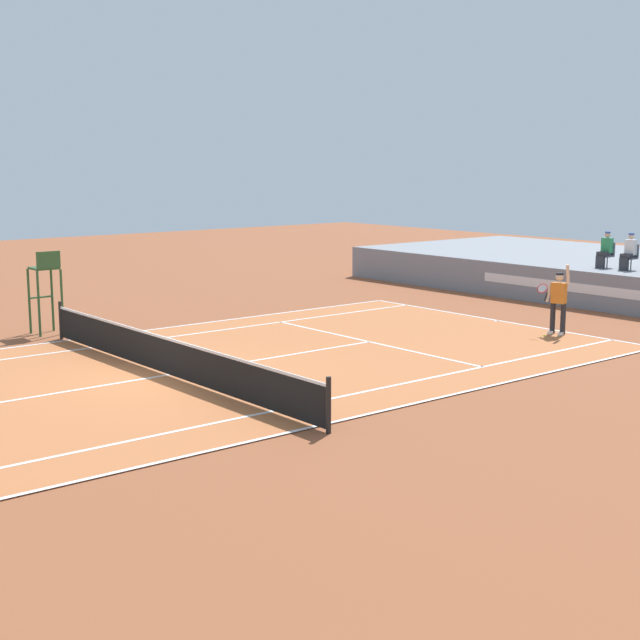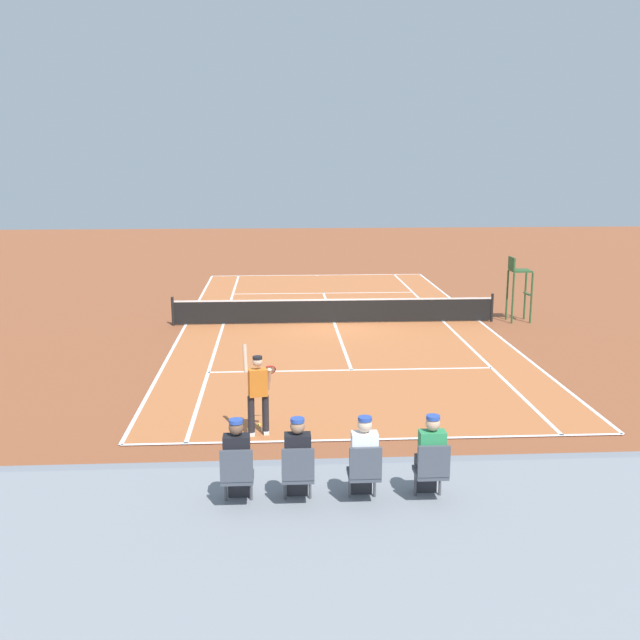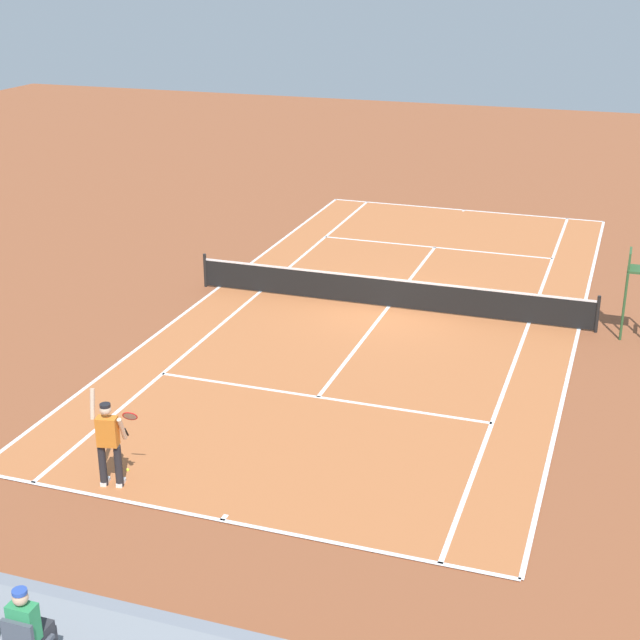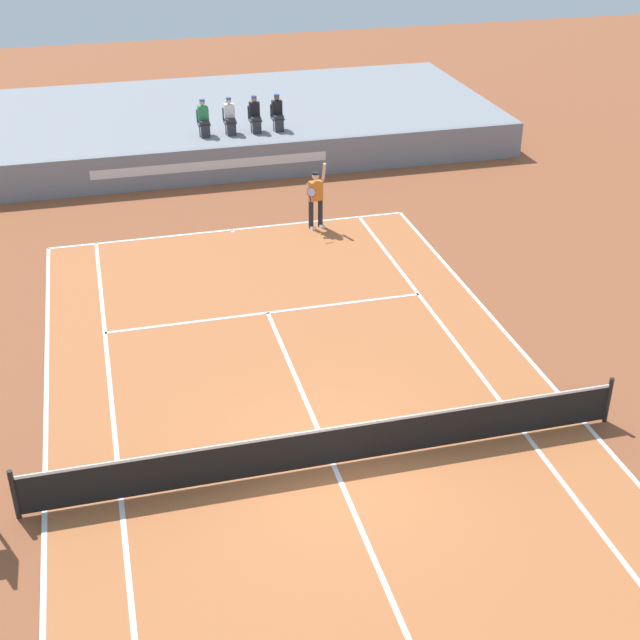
% 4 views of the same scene
% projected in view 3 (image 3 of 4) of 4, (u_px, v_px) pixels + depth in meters
% --- Properties ---
extents(ground_plane, '(80.00, 80.00, 0.00)m').
position_uv_depth(ground_plane, '(388.00, 308.00, 28.01)').
color(ground_plane, brown).
extents(court, '(11.08, 23.88, 0.03)m').
position_uv_depth(court, '(388.00, 308.00, 28.01)').
color(court, '#B76638').
rests_on(court, ground).
extents(net, '(11.98, 0.10, 1.07)m').
position_uv_depth(net, '(389.00, 291.00, 27.82)').
color(net, black).
rests_on(net, ground).
extents(barrier_wall, '(23.29, 0.25, 1.30)m').
position_uv_depth(barrier_wall, '(100.00, 638.00, 13.60)').
color(barrier_wall, gray).
rests_on(barrier_wall, ground).
extents(spectator_seated_0, '(0.44, 0.60, 1.26)m').
position_uv_depth(spectator_seated_0, '(29.00, 629.00, 11.89)').
color(spectator_seated_0, '#474C56').
rests_on(spectator_seated_0, bleacher_platform).
extents(tennis_player, '(0.74, 0.74, 2.08)m').
position_uv_depth(tennis_player, '(109.00, 441.00, 18.33)').
color(tennis_player, '#232328').
rests_on(tennis_player, ground).
extents(tennis_ball, '(0.07, 0.07, 0.07)m').
position_uv_depth(tennis_ball, '(128.00, 470.00, 19.20)').
color(tennis_ball, '#D1E533').
rests_on(tennis_ball, ground).
extents(umpire_chair, '(0.77, 0.77, 2.44)m').
position_uv_depth(umpire_chair, '(638.00, 283.00, 25.37)').
color(umpire_chair, '#2D562D').
rests_on(umpire_chair, ground).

